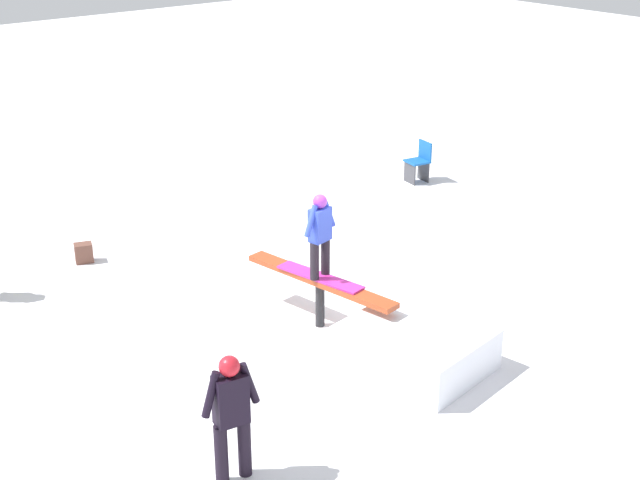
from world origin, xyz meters
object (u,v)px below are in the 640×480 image
Objects in this scene: rail_feature at (320,285)px; backpack_on_snow at (84,253)px; main_rider_on_rail at (320,239)px; bystander_black at (231,412)px; folding_chair at (419,163)px.

rail_feature is 4.71m from backpack_on_snow.
rail_feature is 1.84× the size of main_rider_on_rail.
main_rider_on_rail is 0.95× the size of bystander_black.
rail_feature is at bearing 0.00° from main_rider_on_rail.
backpack_on_snow is (6.54, -1.32, -0.70)m from bystander_black.
bystander_black is 1.76× the size of folding_chair.
bystander_black reaches higher than rail_feature.
main_rider_on_rail is at bearing 0.00° from rail_feature.
rail_feature is at bearing -49.22° from backpack_on_snow.
rail_feature is 3.71m from bystander_black.
main_rider_on_rail is 4.33× the size of backpack_on_snow.
bystander_black is at bearing -81.76° from backpack_on_snow.
main_rider_on_rail is at bearing -47.29° from folding_chair.
rail_feature is 1.75× the size of bystander_black.
bystander_black is 6.71m from backpack_on_snow.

